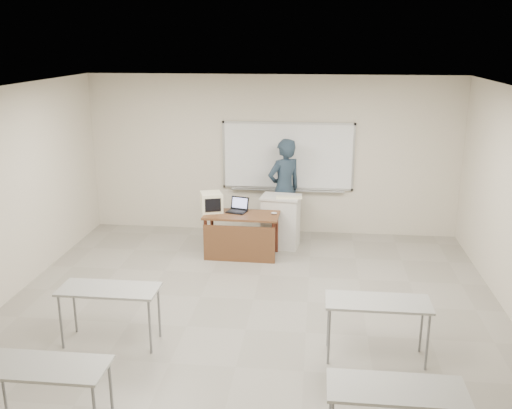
# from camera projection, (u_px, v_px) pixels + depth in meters

# --- Properties ---
(floor) EXTENTS (7.00, 8.00, 0.01)m
(floor) POSITION_uv_depth(u_px,v_px,m) (246.00, 330.00, 7.38)
(floor) COLOR gray
(floor) RESTS_ON ground
(whiteboard) EXTENTS (2.48, 0.10, 1.31)m
(whiteboard) POSITION_uv_depth(u_px,v_px,m) (288.00, 157.00, 10.72)
(whiteboard) COLOR white
(whiteboard) RESTS_ON floor
(student_desks) EXTENTS (4.40, 2.20, 0.73)m
(student_desks) POSITION_uv_depth(u_px,v_px,m) (229.00, 335.00, 5.90)
(student_desks) COLOR gray
(student_desks) RESTS_ON floor
(instructor_desk) EXTENTS (1.27, 0.64, 0.75)m
(instructor_desk) POSITION_uv_depth(u_px,v_px,m) (241.00, 229.00, 9.65)
(instructor_desk) COLOR brown
(instructor_desk) RESTS_ON floor
(podium) EXTENTS (0.68, 0.49, 0.95)m
(podium) POSITION_uv_depth(u_px,v_px,m) (281.00, 221.00, 10.21)
(podium) COLOR silver
(podium) RESTS_ON floor
(crt_monitor) EXTENTS (0.36, 0.41, 0.34)m
(crt_monitor) POSITION_uv_depth(u_px,v_px,m) (211.00, 202.00, 9.83)
(crt_monitor) COLOR #EEE9C1
(crt_monitor) RESTS_ON instructor_desk
(laptop) EXTENTS (0.32, 0.30, 0.24)m
(laptop) POSITION_uv_depth(u_px,v_px,m) (237.00, 208.00, 9.84)
(laptop) COLOR black
(laptop) RESTS_ON instructor_desk
(mouse) EXTENTS (0.12, 0.10, 0.04)m
(mouse) POSITION_uv_depth(u_px,v_px,m) (274.00, 213.00, 9.68)
(mouse) COLOR #B9BBC2
(mouse) RESTS_ON instructor_desk
(keyboard) EXTENTS (0.46, 0.18, 0.03)m
(keyboard) POSITION_uv_depth(u_px,v_px,m) (289.00, 197.00, 9.94)
(keyboard) COLOR #EEE9C1
(keyboard) RESTS_ON podium
(presenter) EXTENTS (0.82, 0.78, 1.89)m
(presenter) POSITION_uv_depth(u_px,v_px,m) (284.00, 189.00, 10.53)
(presenter) COLOR black
(presenter) RESTS_ON floor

